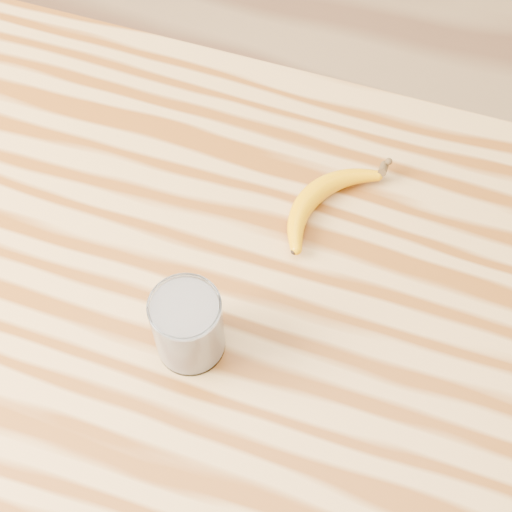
% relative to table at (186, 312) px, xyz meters
% --- Properties ---
extents(table, '(1.20, 0.80, 0.90)m').
position_rel_table_xyz_m(table, '(0.00, 0.00, 0.00)').
color(table, '#B88848').
rests_on(table, ground).
extents(smoothie_glass, '(0.08, 0.08, 0.11)m').
position_rel_table_xyz_m(smoothie_glass, '(0.06, -0.10, 0.18)').
color(smoothie_glass, white).
rests_on(smoothie_glass, table).
extents(banana, '(0.19, 0.27, 0.03)m').
position_rel_table_xyz_m(banana, '(0.14, 0.16, 0.15)').
color(banana, '#D78C00').
rests_on(banana, table).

